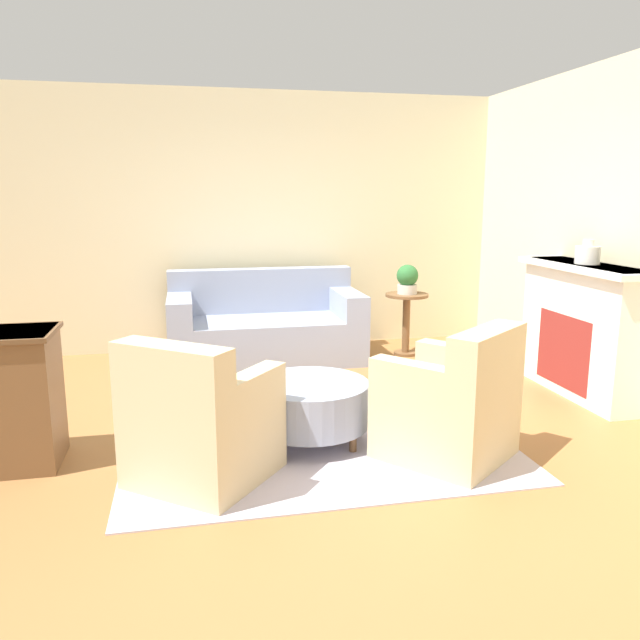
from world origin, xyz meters
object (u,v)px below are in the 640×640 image
Objects in this scene: ottoman_table at (309,403)px; potted_plant_on_side_table at (407,279)px; couch at (265,328)px; side_table at (406,314)px; armchair_right at (452,406)px; vase_mantel_near at (588,254)px; armchair_left at (199,425)px.

potted_plant_on_side_table is at bearing 55.47° from ottoman_table.
side_table is at bearing -4.91° from couch.
armchair_right is 2.70m from side_table.
couch is 2.89m from armchair_right.
vase_mantel_near is at bearing -58.19° from potted_plant_on_side_table.
side_table is at bearing 49.43° from armchair_left.
armchair_left is 3.29× the size of potted_plant_on_side_table.
armchair_left is at bearing -130.57° from side_table.
side_table is (1.50, -0.13, 0.11)m from couch.
potted_plant_on_side_table is (0.63, 2.62, 0.47)m from armchair_right.
vase_mantel_near is (3.24, 1.03, 0.86)m from armchair_left.
vase_mantel_near is (0.99, -1.60, 0.77)m from side_table.
ottoman_table is at bearing -124.53° from potted_plant_on_side_table.
couch is 2.37× the size of ottoman_table.
ottoman_table is 2.68m from potted_plant_on_side_table.
armchair_left is 0.89m from ottoman_table.
armchair_right is 5.00× the size of vase_mantel_near.
armchair_left is 1.54× the size of side_table.
armchair_left is (-0.74, -2.75, 0.02)m from couch.
armchair_right is (0.87, -2.75, 0.02)m from couch.
potted_plant_on_side_table reaches higher than couch.
ottoman_table is (0.76, 0.46, -0.07)m from armchair_left.
potted_plant_on_side_table is (-0.00, 0.00, 0.38)m from side_table.
couch is 2.29m from ottoman_table.
armchair_right is 2.10m from vase_mantel_near.
vase_mantel_near reaches higher than ottoman_table.
couch is 6.30× the size of potted_plant_on_side_table.
side_table is 3.25× the size of vase_mantel_near.
armchair_left is 3.48m from potted_plant_on_side_table.
potted_plant_on_side_table reaches higher than side_table.
vase_mantel_near reaches higher than armchair_left.
armchair_left is at bearing 180.00° from armchair_right.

